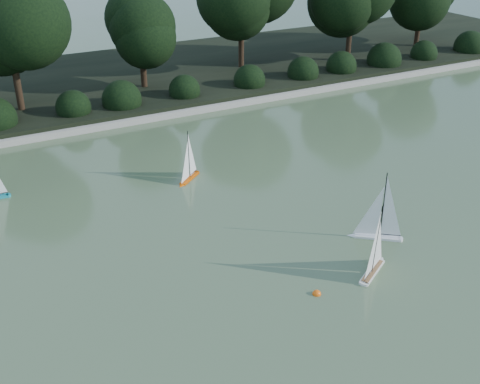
% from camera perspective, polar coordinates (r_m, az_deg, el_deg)
% --- Properties ---
extents(ground, '(80.00, 80.00, 0.00)m').
position_cam_1_polar(ground, '(10.71, 7.44, -8.03)').
color(ground, '#3D5432').
rests_on(ground, ground).
extents(pond_coping, '(40.00, 0.35, 0.18)m').
position_cam_1_polar(pond_coping, '(17.92, -9.35, 6.85)').
color(pond_coping, gray).
rests_on(pond_coping, ground).
extents(far_bank, '(40.00, 8.00, 0.30)m').
position_cam_1_polar(far_bank, '(21.56, -13.03, 10.07)').
color(far_bank, black).
rests_on(far_bank, ground).
extents(tree_line, '(26.31, 3.93, 4.39)m').
position_cam_1_polar(tree_line, '(19.90, -8.92, 16.46)').
color(tree_line, black).
rests_on(tree_line, ground).
extents(shrub_hedge, '(29.10, 1.10, 1.10)m').
position_cam_1_polar(shrub_hedge, '(18.62, -10.38, 8.69)').
color(shrub_hedge, black).
rests_on(shrub_hedge, ground).
extents(sailboat_white_a, '(0.93, 0.78, 1.48)m').
position_cam_1_polar(sailboat_white_a, '(11.92, 12.61, -3.28)').
color(sailboat_white_a, white).
rests_on(sailboat_white_a, ground).
extents(sailboat_white_b, '(0.98, 0.67, 1.46)m').
position_cam_1_polar(sailboat_white_b, '(10.93, 12.66, -6.29)').
color(sailboat_white_b, silver).
rests_on(sailboat_white_b, ground).
extents(sailboat_orange, '(0.79, 0.66, 1.25)m').
position_cam_1_polar(sailboat_orange, '(14.03, -4.97, 1.87)').
color(sailboat_orange, '#E14F00').
rests_on(sailboat_orange, ground).
extents(race_buoy, '(0.15, 0.15, 0.15)m').
position_cam_1_polar(race_buoy, '(10.30, 7.28, -9.58)').
color(race_buoy, '#FF5F0D').
rests_on(race_buoy, ground).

